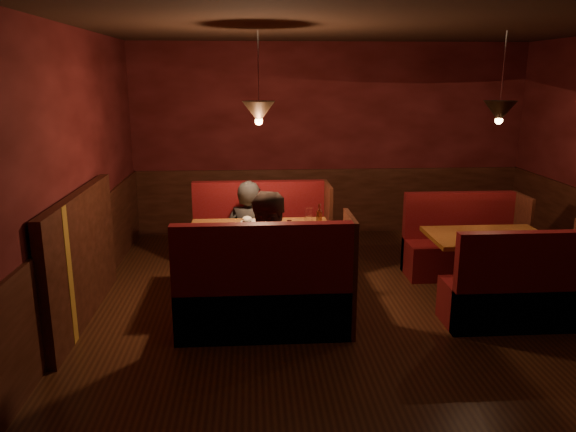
{
  "coord_description": "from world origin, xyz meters",
  "views": [
    {
      "loc": [
        -1.22,
        -5.06,
        2.42
      ],
      "look_at": [
        -0.83,
        0.75,
        0.95
      ],
      "focal_mm": 35.0,
      "sensor_mm": 36.0,
      "label": 1
    }
  ],
  "objects": [
    {
      "name": "second_bench_far",
      "position": [
        1.39,
        1.43,
        0.32
      ],
      "size": [
        1.42,
        0.53,
        1.01
      ],
      "color": "#570A06",
      "rests_on": "ground"
    },
    {
      "name": "second_table",
      "position": [
        1.36,
        0.66,
        0.54
      ],
      "size": [
        1.28,
        0.82,
        0.72
      ],
      "color": "brown",
      "rests_on": "ground"
    },
    {
      "name": "diner_b",
      "position": [
        -1.01,
        0.2,
        0.84
      ],
      "size": [
        0.83,
        0.65,
        1.68
      ],
      "primitive_type": "imported",
      "rotation": [
        0.0,
        0.0,
        -0.02
      ],
      "color": "#2F211B",
      "rests_on": "ground"
    },
    {
      "name": "diner_a",
      "position": [
        -1.25,
        1.37,
        0.79
      ],
      "size": [
        0.67,
        0.56,
        1.58
      ],
      "primitive_type": "imported",
      "rotation": [
        0.0,
        0.0,
        2.77
      ],
      "color": "black",
      "rests_on": "ground"
    },
    {
      "name": "main_bench_near",
      "position": [
        -1.1,
        -0.11,
        0.36
      ],
      "size": [
        1.68,
        0.6,
        1.14
      ],
      "color": "#570A06",
      "rests_on": "ground"
    },
    {
      "name": "second_bench_near",
      "position": [
        1.39,
        -0.1,
        0.32
      ],
      "size": [
        1.42,
        0.53,
        1.01
      ],
      "color": "#570A06",
      "rests_on": "ground"
    },
    {
      "name": "main_table",
      "position": [
        -1.11,
        0.75,
        0.63
      ],
      "size": [
        1.52,
        0.92,
        1.07
      ],
      "color": "brown",
      "rests_on": "ground"
    },
    {
      "name": "main_bench_far",
      "position": [
        -1.1,
        1.62,
        0.36
      ],
      "size": [
        1.68,
        0.6,
        1.14
      ],
      "color": "#570A06",
      "rests_on": "ground"
    },
    {
      "name": "room",
      "position": [
        -0.28,
        0.05,
        1.05
      ],
      "size": [
        6.02,
        7.02,
        2.92
      ],
      "color": "black",
      "rests_on": "ground"
    }
  ]
}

